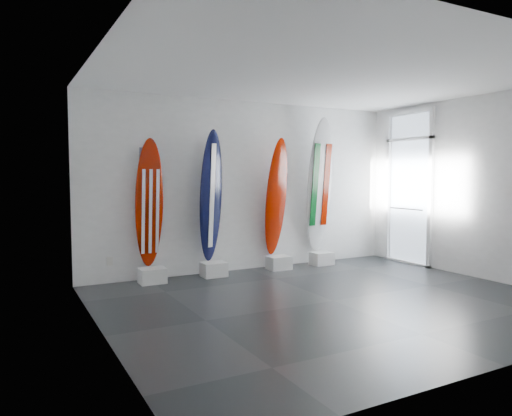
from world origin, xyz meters
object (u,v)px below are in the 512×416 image
surfboard_usa (149,203)px  surfboard_italy (319,185)px  surfboard_swiss (276,197)px  surfboard_navy (211,196)px

surfboard_usa → surfboard_italy: 3.27m
surfboard_swiss → surfboard_italy: size_ratio=0.84×
surfboard_swiss → surfboard_italy: surfboard_italy is taller
surfboard_usa → surfboard_swiss: 2.32m
surfboard_swiss → surfboard_italy: (0.95, 0.00, 0.21)m
surfboard_usa → surfboard_italy: size_ratio=0.80×
surfboard_navy → surfboard_swiss: 1.27m
surfboard_navy → surfboard_swiss: bearing=-20.9°
surfboard_usa → surfboard_navy: (1.05, 0.00, 0.09)m
surfboard_navy → surfboard_italy: 2.22m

